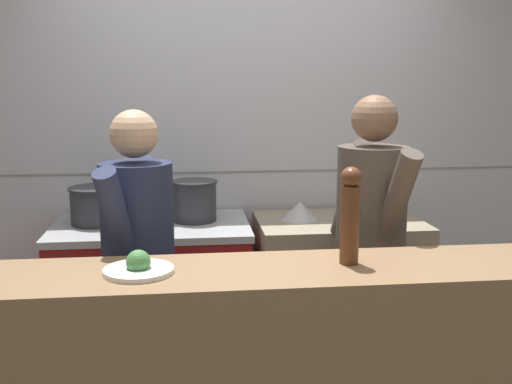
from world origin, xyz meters
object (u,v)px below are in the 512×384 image
(stock_pot, at_px, (97,204))
(plated_dish_main, at_px, (139,267))
(pepper_mill, at_px, (350,214))
(chef_head_cook, at_px, (139,267))
(sauce_pot, at_px, (194,200))
(mixing_bowl_steel, at_px, (300,211))
(oven_range, at_px, (154,298))
(chef_sous, at_px, (370,247))

(stock_pot, relative_size, plated_dish_main, 1.26)
(pepper_mill, bearing_deg, chef_head_cook, 147.75)
(sauce_pot, height_order, plated_dish_main, sauce_pot)
(sauce_pot, xyz_separation_m, plated_dish_main, (-0.22, -1.37, 0.03))
(plated_dish_main, bearing_deg, mixing_bowl_steel, 57.87)
(mixing_bowl_steel, xyz_separation_m, plated_dish_main, (-0.85, -1.35, 0.10))
(sauce_pot, xyz_separation_m, mixing_bowl_steel, (0.63, -0.02, -0.08))
(sauce_pot, distance_m, chef_head_cook, 0.88)
(oven_range, bearing_deg, chef_head_cook, -91.04)
(stock_pot, distance_m, mixing_bowl_steel, 1.19)
(mixing_bowl_steel, bearing_deg, stock_pot, 179.36)
(stock_pot, distance_m, plated_dish_main, 1.40)
(oven_range, distance_m, stock_pot, 0.65)
(chef_sous, bearing_deg, chef_head_cook, 170.96)
(sauce_pot, bearing_deg, chef_head_cook, -107.78)
(sauce_pot, xyz_separation_m, chef_head_cook, (-0.26, -0.82, -0.14))
(oven_range, xyz_separation_m, stock_pot, (-0.31, 0.04, 0.57))
(chef_head_cook, bearing_deg, oven_range, 107.61)
(mixing_bowl_steel, bearing_deg, chef_head_cook, -138.14)
(pepper_mill, bearing_deg, sauce_pot, 112.75)
(oven_range, distance_m, mixing_bowl_steel, 1.01)
(pepper_mill, bearing_deg, chef_sous, 65.54)
(oven_range, height_order, mixing_bowl_steel, mixing_bowl_steel)
(oven_range, relative_size, sauce_pot, 4.08)
(sauce_pot, relative_size, chef_sous, 0.17)
(stock_pot, xyz_separation_m, sauce_pot, (0.56, 0.01, 0.01))
(oven_range, bearing_deg, chef_sous, -32.08)
(oven_range, xyz_separation_m, chef_head_cook, (-0.01, -0.77, 0.44))
(oven_range, height_order, sauce_pot, sauce_pot)
(plated_dish_main, distance_m, pepper_mill, 0.80)
(plated_dish_main, bearing_deg, stock_pot, 103.99)
(stock_pot, xyz_separation_m, mixing_bowl_steel, (1.19, -0.01, -0.06))
(oven_range, xyz_separation_m, plated_dish_main, (0.03, -1.32, 0.61))
(mixing_bowl_steel, distance_m, chef_head_cook, 1.20)
(mixing_bowl_steel, xyz_separation_m, pepper_mill, (-0.06, -1.32, 0.28))
(stock_pot, xyz_separation_m, plated_dish_main, (0.34, -1.36, 0.04))
(plated_dish_main, relative_size, chef_sous, 0.15)
(oven_range, relative_size, chef_sous, 0.68)
(mixing_bowl_steel, relative_size, chef_head_cook, 0.14)
(mixing_bowl_steel, bearing_deg, chef_sous, -73.48)
(stock_pot, xyz_separation_m, pepper_mill, (1.12, -1.34, 0.21))
(chef_sous, bearing_deg, sauce_pot, 125.29)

